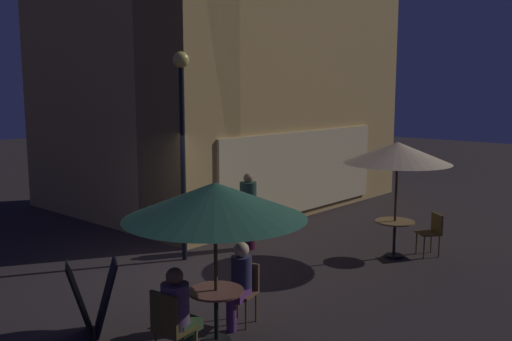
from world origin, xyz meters
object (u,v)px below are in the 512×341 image
(patron_seated_0, at_px, (239,279))
(cafe_table_0, at_px, (395,230))
(cafe_chair_1, at_px, (244,287))
(cafe_chair_2, at_px, (170,323))
(patio_umbrella_1, at_px, (215,201))
(patio_umbrella_0, at_px, (397,153))
(cafe_chair_0, at_px, (432,230))
(menu_sandwich_board, at_px, (93,298))
(patron_standing_2, at_px, (248,211))
(cafe_table_1, at_px, (216,304))
(street_lamp_near_corner, at_px, (182,118))
(patron_seated_1, at_px, (178,310))

(patron_seated_0, bearing_deg, cafe_table_0, 164.35)
(cafe_chair_1, height_order, cafe_chair_2, cafe_chair_2)
(patio_umbrella_1, distance_m, cafe_chair_1, 1.62)
(patio_umbrella_0, distance_m, cafe_chair_0, 1.80)
(menu_sandwich_board, xyz_separation_m, patron_standing_2, (4.51, 1.21, 0.29))
(cafe_chair_1, bearing_deg, cafe_chair_0, 158.33)
(menu_sandwich_board, bearing_deg, patio_umbrella_0, 16.53)
(menu_sandwich_board, distance_m, cafe_table_1, 1.76)
(cafe_chair_0, height_order, cafe_chair_1, cafe_chair_1)
(cafe_table_1, distance_m, cafe_chair_1, 0.79)
(menu_sandwich_board, bearing_deg, cafe_chair_1, -7.39)
(cafe_table_1, distance_m, patio_umbrella_1, 1.40)
(cafe_table_1, bearing_deg, menu_sandwich_board, 122.20)
(cafe_table_1, height_order, patron_standing_2, patron_standing_2)
(menu_sandwich_board, distance_m, patron_standing_2, 4.68)
(menu_sandwich_board, distance_m, patio_umbrella_0, 6.39)
(menu_sandwich_board, height_order, cafe_table_0, menu_sandwich_board)
(cafe_table_0, bearing_deg, patron_standing_2, 119.68)
(menu_sandwich_board, xyz_separation_m, patio_umbrella_1, (0.94, -1.49, 1.43))
(patio_umbrella_0, height_order, patron_standing_2, patio_umbrella_0)
(cafe_chair_1, height_order, patron_standing_2, patron_standing_2)
(cafe_table_0, bearing_deg, patio_umbrella_1, -179.32)
(cafe_table_0, bearing_deg, menu_sandwich_board, 166.67)
(patio_umbrella_1, relative_size, patron_seated_0, 1.98)
(menu_sandwich_board, height_order, cafe_chair_1, menu_sandwich_board)
(patio_umbrella_0, xyz_separation_m, cafe_chair_0, (0.65, -0.50, -1.60))
(cafe_table_0, xyz_separation_m, cafe_chair_1, (-4.32, 0.13, -0.04))
(patio_umbrella_1, relative_size, cafe_chair_1, 2.77)
(street_lamp_near_corner, relative_size, patio_umbrella_0, 1.74)
(cafe_table_1, bearing_deg, patio_umbrella_0, 0.68)
(patio_umbrella_1, bearing_deg, patron_standing_2, 36.95)
(menu_sandwich_board, xyz_separation_m, cafe_chair_0, (6.67, -1.93, 0.01))
(patron_standing_2, bearing_deg, patron_seated_0, 79.98)
(patio_umbrella_0, bearing_deg, patio_umbrella_1, -179.32)
(cafe_chair_0, distance_m, patron_standing_2, 3.81)
(cafe_table_0, height_order, patio_umbrella_0, patio_umbrella_0)
(patio_umbrella_0, bearing_deg, cafe_chair_2, -178.42)
(patio_umbrella_1, bearing_deg, cafe_chair_0, -4.40)
(cafe_table_1, relative_size, patron_seated_1, 0.59)
(menu_sandwich_board, bearing_deg, patron_seated_0, -10.52)
(cafe_chair_0, distance_m, patron_seated_0, 5.15)
(patio_umbrella_1, xyz_separation_m, patron_seated_1, (-0.73, -0.09, -1.24))
(patio_umbrella_1, distance_m, patron_standing_2, 4.62)
(street_lamp_near_corner, bearing_deg, patio_umbrella_0, -46.48)
(cafe_table_1, bearing_deg, cafe_chair_0, -4.40)
(street_lamp_near_corner, relative_size, cafe_table_1, 5.49)
(cafe_chair_0, xyz_separation_m, patron_seated_0, (-5.11, 0.60, 0.16))
(menu_sandwich_board, height_order, cafe_table_1, menu_sandwich_board)
(menu_sandwich_board, bearing_deg, cafe_chair_2, -58.08)
(cafe_chair_0, bearing_deg, patron_seated_0, 30.82)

